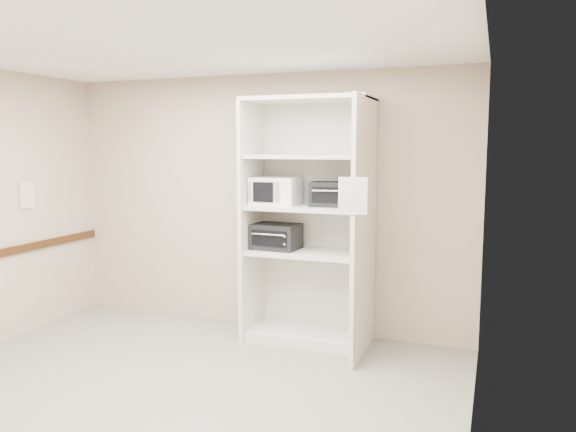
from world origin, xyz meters
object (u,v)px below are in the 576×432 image
(toaster_oven_upper, at_px, (332,194))
(toaster_oven_lower, at_px, (276,236))
(shelving_unit, at_px, (313,230))
(microwave, at_px, (276,191))

(toaster_oven_upper, xyz_separation_m, toaster_oven_lower, (-0.57, -0.05, -0.44))
(shelving_unit, xyz_separation_m, toaster_oven_lower, (-0.38, -0.01, -0.08))
(shelving_unit, relative_size, toaster_oven_upper, 5.86)
(shelving_unit, relative_size, microwave, 5.32)
(microwave, xyz_separation_m, toaster_oven_lower, (0.01, -0.00, -0.46))
(shelving_unit, distance_m, toaster_oven_upper, 0.40)
(toaster_oven_upper, bearing_deg, shelving_unit, -175.65)
(shelving_unit, distance_m, toaster_oven_lower, 0.39)
(shelving_unit, distance_m, microwave, 0.54)
(toaster_oven_upper, distance_m, toaster_oven_lower, 0.72)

